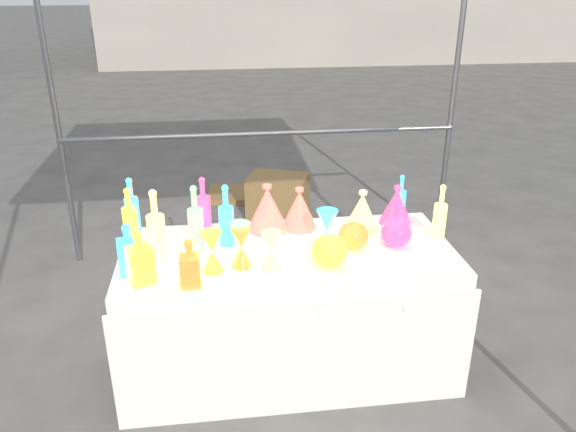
{
  "coord_description": "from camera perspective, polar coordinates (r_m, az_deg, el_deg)",
  "views": [
    {
      "loc": [
        -0.35,
        -2.69,
        2.14
      ],
      "look_at": [
        0.0,
        0.0,
        0.95
      ],
      "focal_mm": 35.0,
      "sensor_mm": 36.0,
      "label": 1
    }
  ],
  "objects": [
    {
      "name": "ground",
      "position": [
        3.45,
        0.0,
        -14.6
      ],
      "size": [
        80.0,
        80.0,
        0.0
      ],
      "primitive_type": "plane",
      "color": "slate",
      "rests_on": "ground"
    },
    {
      "name": "display_table",
      "position": [
        3.23,
        0.02,
        -9.48
      ],
      "size": [
        1.84,
        0.83,
        0.75
      ],
      "color": "white",
      "rests_on": "ground"
    },
    {
      "name": "cardboard_box_closed",
      "position": [
        5.29,
        -1.02,
        2.06
      ],
      "size": [
        0.64,
        0.55,
        0.39
      ],
      "primitive_type": "cube",
      "rotation": [
        0.0,
        0.0,
        -0.37
      ],
      "color": "olive",
      "rests_on": "ground"
    },
    {
      "name": "cardboard_box_flat",
      "position": [
        5.8,
        -4.78,
        2.23
      ],
      "size": [
        0.72,
        0.55,
        0.06
      ],
      "primitive_type": "cube",
      "rotation": [
        0.0,
        0.0,
        -0.12
      ],
      "color": "olive",
      "rests_on": "ground"
    },
    {
      "name": "bottle_0",
      "position": [
        3.2,
        -15.79,
        0.12
      ],
      "size": [
        0.1,
        0.1,
        0.31
      ],
      "primitive_type": null,
      "rotation": [
        0.0,
        0.0,
        -0.2
      ],
      "color": "red",
      "rests_on": "display_table"
    },
    {
      "name": "bottle_1",
      "position": [
        3.29,
        -15.6,
        1.0
      ],
      "size": [
        0.1,
        0.1,
        0.34
      ],
      "primitive_type": null,
      "rotation": [
        0.0,
        0.0,
        -0.34
      ],
      "color": "green",
      "rests_on": "display_table"
    },
    {
      "name": "bottle_2",
      "position": [
        3.31,
        -15.54,
        1.07
      ],
      "size": [
        0.08,
        0.08,
        0.33
      ],
      "primitive_type": null,
      "rotation": [
        0.0,
        0.0,
        -0.12
      ],
      "color": "orange",
      "rests_on": "display_table"
    },
    {
      "name": "bottle_3",
      "position": [
        3.27,
        -8.6,
        1.28
      ],
      "size": [
        0.1,
        0.1,
        0.32
      ],
      "primitive_type": null,
      "rotation": [
        0.0,
        0.0,
        -0.22
      ],
      "color": "#1D40AA",
      "rests_on": "display_table"
    },
    {
      "name": "bottle_4",
      "position": [
        2.95,
        -13.28,
        -0.88
      ],
      "size": [
        0.11,
        0.11,
        0.39
      ],
      "primitive_type": null,
      "rotation": [
        0.0,
        0.0,
        0.21
      ],
      "color": "teal",
      "rests_on": "display_table"
    },
    {
      "name": "bottle_5",
      "position": [
        3.0,
        -9.4,
        -0.25
      ],
      "size": [
        0.09,
        0.09,
        0.37
      ],
      "primitive_type": null,
      "rotation": [
        0.0,
        0.0,
        -0.12
      ],
      "color": "#BB25A9",
      "rests_on": "display_table"
    },
    {
      "name": "bottle_7",
      "position": [
        3.05,
        -6.3,
        0.08
      ],
      "size": [
        0.09,
        0.09,
        0.35
      ],
      "primitive_type": null,
      "rotation": [
        0.0,
        0.0,
        0.1
      ],
      "color": "green",
      "rests_on": "display_table"
    },
    {
      "name": "decanter_0",
      "position": [
        2.77,
        -14.83,
        -4.03
      ],
      "size": [
        0.15,
        0.15,
        0.27
      ],
      "primitive_type": null,
      "rotation": [
        0.0,
        0.0,
        0.43
      ],
      "color": "red",
      "rests_on": "display_table"
    },
    {
      "name": "decanter_1",
      "position": [
        2.7,
        -9.95,
        -4.7
      ],
      "size": [
        0.1,
        0.1,
        0.25
      ],
      "primitive_type": null,
      "rotation": [
        0.0,
        0.0,
        0.01
      ],
      "color": "orange",
      "rests_on": "display_table"
    },
    {
      "name": "decanter_2",
      "position": [
        2.87,
        -15.91,
        -3.22
      ],
      "size": [
        0.12,
        0.12,
        0.27
      ],
      "primitive_type": null,
      "rotation": [
        0.0,
        0.0,
        0.18
      ],
      "color": "green",
      "rests_on": "display_table"
    },
    {
      "name": "hourglass_0",
      "position": [
        2.85,
        -4.75,
        -3.24
      ],
      "size": [
        0.11,
        0.11,
        0.21
      ],
      "primitive_type": null,
      "rotation": [
        0.0,
        0.0,
        -0.01
      ],
      "color": "orange",
      "rests_on": "display_table"
    },
    {
      "name": "hourglass_2",
      "position": [
        2.81,
        -1.68,
        -3.58
      ],
      "size": [
        0.12,
        0.12,
        0.2
      ],
      "primitive_type": null,
      "rotation": [
        0.0,
        0.0,
        -0.2
      ],
      "color": "teal",
      "rests_on": "display_table"
    },
    {
      "name": "hourglass_3",
      "position": [
        2.89,
        -4.89,
        -2.69
      ],
      "size": [
        0.13,
        0.13,
        0.22
      ],
      "primitive_type": null,
      "rotation": [
        0.0,
        0.0,
        -0.24
      ],
      "color": "#BB25A9",
      "rests_on": "display_table"
    },
    {
      "name": "hourglass_4",
      "position": [
        2.81,
        -7.71,
        -3.61
      ],
      "size": [
        0.14,
        0.14,
        0.22
      ],
      "primitive_type": null,
      "rotation": [
        0.0,
        0.0,
        -0.41
      ],
      "color": "red",
      "rests_on": "display_table"
    },
    {
      "name": "hourglass_5",
      "position": [
        3.0,
        3.97,
        -1.49
      ],
      "size": [
        0.13,
        0.13,
        0.23
      ],
      "primitive_type": null,
      "rotation": [
        0.0,
        0.0,
        -0.14
      ],
      "color": "green",
      "rests_on": "display_table"
    },
    {
      "name": "globe_0",
      "position": [
        2.86,
        4.22,
        -3.72
      ],
      "size": [
        0.23,
        0.23,
        0.15
      ],
      "primitive_type": null,
      "rotation": [
        0.0,
        0.0,
        0.26
      ],
      "color": "red",
      "rests_on": "display_table"
    },
    {
      "name": "globe_2",
      "position": [
        3.06,
        6.67,
        -2.13
      ],
      "size": [
        0.19,
        0.19,
        0.13
      ],
      "primitive_type": null,
      "rotation": [
        0.0,
        0.0,
        -0.16
      ],
      "color": "orange",
      "rests_on": "display_table"
    },
    {
      "name": "globe_3",
      "position": [
        3.11,
        10.91,
        -1.86
      ],
      "size": [
        0.18,
        0.18,
        0.14
      ],
      "primitive_type": null,
      "rotation": [
        0.0,
        0.0,
        0.06
      ],
      "color": "#1D40AA",
      "rests_on": "display_table"
    },
    {
      "name": "lampshade_0",
      "position": [
        3.23,
        -2.1,
        0.89
      ],
      "size": [
        0.25,
        0.25,
        0.28
      ],
      "primitive_type": null,
      "rotation": [
        0.0,
        0.0,
        0.05
      ],
      "color": "gold",
      "rests_on": "display_table"
    },
    {
      "name": "lampshade_1",
      "position": [
        3.26,
        1.17,
        0.83
      ],
      "size": [
        0.25,
        0.25,
        0.25
      ],
      "primitive_type": null,
      "rotation": [
        0.0,
        0.0,
        0.25
      ],
      "color": "gold",
      "rests_on": "display_table"
    },
    {
      "name": "lampshade_2",
      "position": [
        3.39,
        10.95,
        1.16
      ],
      "size": [
        0.25,
        0.25,
        0.23
      ],
      "primitive_type": null,
      "rotation": [
        0.0,
        0.0,
        -0.34
      ],
      "color": "#1D40AA",
      "rests_on": "display_table"
    },
    {
      "name": "lampshade_3",
      "position": [
        3.25,
        7.53,
        0.54
      ],
      "size": [
        0.26,
        0.26,
        0.24
      ],
      "primitive_type": null,
      "rotation": [
        0.0,
        0.0,
        0.36
      ],
      "color": "teal",
      "rests_on": "display_table"
    },
    {
      "name": "bottle_8",
      "position": [
        3.45,
        11.39,
        1.93
      ],
      "size": [
        0.07,
        0.07,
        0.28
      ],
      "primitive_type": null,
      "rotation": [
        0.0,
        0.0,
        0.17
      ],
      "color": "green",
      "rests_on": "display_table"
    },
    {
      "name": "bottle_10",
      "position": [
        3.24,
        10.96,
        0.49
      ],
      "size": [
        0.07,
        0.07,
        0.28
      ],
      "primitive_type": null,
      "rotation": [
        0.0,
        0.0,
        0.16
      ],
      "color": "#1D40AA",
      "rests_on": "display_table"
    },
    {
      "name": "bottle_11",
      "position": [
        3.22,
        15.22,
        0.41
      ],
      "size": [
        0.09,
        0.09,
        0.32
      ],
      "primitive_type": null,
      "rotation": [
        0.0,
        0.0,
        0.26
      ],
      "color": "teal",
      "rests_on": "display_table"
    }
  ]
}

